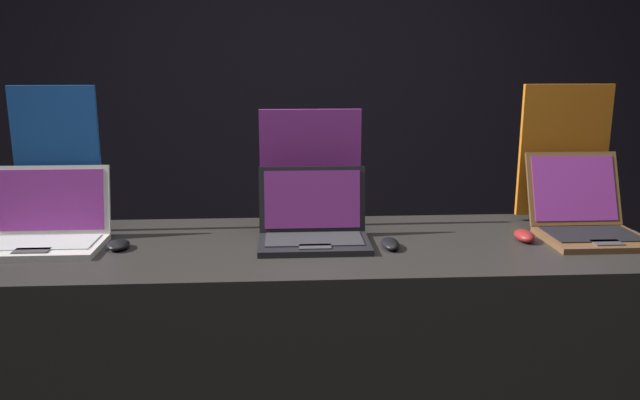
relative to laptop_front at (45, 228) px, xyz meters
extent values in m
cube|color=black|center=(0.90, 1.84, 0.43)|extent=(8.00, 0.05, 2.80)
cube|color=#282623|center=(0.90, -0.03, -0.51)|extent=(2.30, 0.70, 0.91)
cube|color=silver|center=(0.00, -0.05, -0.05)|extent=(0.39, 0.24, 0.02)
cube|color=#B7B7B7|center=(0.00, -0.04, -0.04)|extent=(0.34, 0.16, 0.00)
cube|color=#3F3F42|center=(0.00, -0.13, -0.04)|extent=(0.11, 0.05, 0.00)
cube|color=silver|center=(0.00, 0.09, 0.08)|extent=(0.39, 0.06, 0.23)
cube|color=#8C338C|center=(0.00, 0.08, 0.08)|extent=(0.35, 0.04, 0.20)
ellipsoid|color=black|center=(0.25, -0.05, -0.05)|extent=(0.07, 0.10, 0.03)
cube|color=black|center=(0.00, 0.17, -0.05)|extent=(0.16, 0.07, 0.02)
cube|color=#1E59B2|center=(0.00, 0.17, 0.21)|extent=(0.29, 0.02, 0.49)
cube|color=black|center=(0.89, -0.07, -0.05)|extent=(0.37, 0.23, 0.02)
cube|color=#2D2D30|center=(0.89, -0.05, -0.04)|extent=(0.32, 0.16, 0.00)
cube|color=#3F3F42|center=(0.89, -0.14, -0.04)|extent=(0.10, 0.05, 0.00)
cube|color=black|center=(0.89, 0.06, 0.07)|extent=(0.37, 0.04, 0.23)
cube|color=#8C338C|center=(0.89, 0.05, 0.07)|extent=(0.33, 0.03, 0.20)
ellipsoid|color=black|center=(1.14, -0.10, -0.04)|extent=(0.06, 0.11, 0.03)
cube|color=black|center=(0.89, 0.19, -0.05)|extent=(0.20, 0.07, 0.02)
cube|color=purple|center=(0.89, 0.19, 0.17)|extent=(0.37, 0.02, 0.41)
cube|color=brown|center=(1.84, -0.07, -0.05)|extent=(0.34, 0.27, 0.02)
cube|color=black|center=(1.84, -0.05, -0.04)|extent=(0.30, 0.19, 0.00)
cube|color=#3F3F42|center=(1.84, -0.15, -0.04)|extent=(0.09, 0.06, 0.00)
cube|color=brown|center=(1.84, 0.12, 0.09)|extent=(0.34, 0.11, 0.26)
cube|color=#8C338C|center=(1.84, 0.11, 0.09)|extent=(0.30, 0.09, 0.22)
ellipsoid|color=maroon|center=(1.61, -0.04, -0.04)|extent=(0.06, 0.11, 0.04)
cube|color=black|center=(1.84, 0.22, -0.05)|extent=(0.19, 0.07, 0.02)
cube|color=orange|center=(1.84, 0.22, 0.21)|extent=(0.34, 0.02, 0.49)
camera|label=1|loc=(0.79, -2.04, 0.56)|focal=35.00mm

